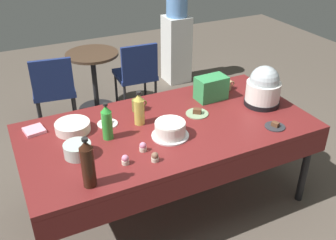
{
  "coord_description": "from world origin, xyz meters",
  "views": [
    {
      "loc": [
        -1.11,
        -2.26,
        2.26
      ],
      "look_at": [
        0.0,
        0.0,
        0.8
      ],
      "focal_mm": 41.42,
      "sensor_mm": 36.0,
      "label": 1
    }
  ],
  "objects_px": {
    "dessert_plate_charcoal": "(275,126)",
    "glass_salad_bowl": "(78,150)",
    "coffee_mug_tan": "(228,85)",
    "maroon_chair_right": "(137,72)",
    "round_cafe_table": "(94,71)",
    "dessert_plate_white": "(107,123)",
    "soda_bottle_ginger_ale": "(139,109)",
    "coffee_mug_olive": "(138,105)",
    "cupcake_lemon": "(143,147)",
    "maroon_chair_left": "(53,87)",
    "potluck_table": "(168,133)",
    "dessert_plate_sage": "(197,113)",
    "cupcake_mint": "(125,160)",
    "ceramic_snack_bowl": "(73,127)",
    "frosted_layer_cake": "(170,129)",
    "water_cooler": "(176,39)",
    "soda_bottle_cola": "(88,164)",
    "slow_cooker": "(263,87)",
    "soda_bottle_lime_soda": "(107,122)",
    "cupcake_berry": "(155,157)"
  },
  "relations": [
    {
      "from": "soda_bottle_cola",
      "to": "maroon_chair_right",
      "type": "relative_size",
      "value": 0.39
    },
    {
      "from": "frosted_layer_cake",
      "to": "maroon_chair_left",
      "type": "height_order",
      "value": "frosted_layer_cake"
    },
    {
      "from": "round_cafe_table",
      "to": "ceramic_snack_bowl",
      "type": "bearing_deg",
      "value": -110.77
    },
    {
      "from": "dessert_plate_white",
      "to": "coffee_mug_olive",
      "type": "xyz_separation_m",
      "value": [
        0.29,
        0.1,
        0.04
      ]
    },
    {
      "from": "cupcake_mint",
      "to": "water_cooler",
      "type": "height_order",
      "value": "water_cooler"
    },
    {
      "from": "cupcake_lemon",
      "to": "maroon_chair_left",
      "type": "distance_m",
      "value": 1.91
    },
    {
      "from": "frosted_layer_cake",
      "to": "dessert_plate_charcoal",
      "type": "relative_size",
      "value": 1.79
    },
    {
      "from": "coffee_mug_tan",
      "to": "round_cafe_table",
      "type": "xyz_separation_m",
      "value": [
        -0.81,
        1.53,
        -0.29
      ]
    },
    {
      "from": "ceramic_snack_bowl",
      "to": "round_cafe_table",
      "type": "xyz_separation_m",
      "value": [
        0.62,
        1.62,
        -0.29
      ]
    },
    {
      "from": "cupcake_berry",
      "to": "maroon_chair_left",
      "type": "relative_size",
      "value": 0.08
    },
    {
      "from": "soda_bottle_cola",
      "to": "maroon_chair_right",
      "type": "bearing_deg",
      "value": 61.41
    },
    {
      "from": "ceramic_snack_bowl",
      "to": "dessert_plate_white",
      "type": "relative_size",
      "value": 1.66
    },
    {
      "from": "potluck_table",
      "to": "cupcake_mint",
      "type": "distance_m",
      "value": 0.56
    },
    {
      "from": "cupcake_lemon",
      "to": "maroon_chair_right",
      "type": "xyz_separation_m",
      "value": [
        0.7,
        1.87,
        -0.29
      ]
    },
    {
      "from": "soda_bottle_cola",
      "to": "coffee_mug_tan",
      "type": "bearing_deg",
      "value": 26.95
    },
    {
      "from": "potluck_table",
      "to": "dessert_plate_sage",
      "type": "relative_size",
      "value": 12.1
    },
    {
      "from": "ceramic_snack_bowl",
      "to": "round_cafe_table",
      "type": "distance_m",
      "value": 1.76
    },
    {
      "from": "slow_cooker",
      "to": "glass_salad_bowl",
      "type": "distance_m",
      "value": 1.57
    },
    {
      "from": "soda_bottle_cola",
      "to": "coffee_mug_tan",
      "type": "distance_m",
      "value": 1.67
    },
    {
      "from": "ceramic_snack_bowl",
      "to": "coffee_mug_olive",
      "type": "distance_m",
      "value": 0.56
    },
    {
      "from": "soda_bottle_cola",
      "to": "maroon_chair_left",
      "type": "xyz_separation_m",
      "value": [
        0.17,
        2.06,
        -0.42
      ]
    },
    {
      "from": "slow_cooker",
      "to": "coffee_mug_tan",
      "type": "xyz_separation_m",
      "value": [
        -0.09,
        0.37,
        -0.11
      ]
    },
    {
      "from": "soda_bottle_lime_soda",
      "to": "maroon_chair_right",
      "type": "distance_m",
      "value": 1.86
    },
    {
      "from": "maroon_chair_right",
      "to": "round_cafe_table",
      "type": "xyz_separation_m",
      "value": [
        -0.45,
        0.22,
        0.01
      ]
    },
    {
      "from": "coffee_mug_tan",
      "to": "water_cooler",
      "type": "distance_m",
      "value": 1.94
    },
    {
      "from": "dessert_plate_charcoal",
      "to": "glass_salad_bowl",
      "type": "bearing_deg",
      "value": 168.67
    },
    {
      "from": "dessert_plate_charcoal",
      "to": "soda_bottle_cola",
      "type": "distance_m",
      "value": 1.45
    },
    {
      "from": "dessert_plate_white",
      "to": "round_cafe_table",
      "type": "height_order",
      "value": "dessert_plate_white"
    },
    {
      "from": "dessert_plate_sage",
      "to": "maroon_chair_right",
      "type": "distance_m",
      "value": 1.61
    },
    {
      "from": "round_cafe_table",
      "to": "maroon_chair_left",
      "type": "bearing_deg",
      "value": -156.25
    },
    {
      "from": "coffee_mug_olive",
      "to": "maroon_chair_left",
      "type": "bearing_deg",
      "value": 108.74
    },
    {
      "from": "soda_bottle_ginger_ale",
      "to": "water_cooler",
      "type": "distance_m",
      "value": 2.52
    },
    {
      "from": "potluck_table",
      "to": "round_cafe_table",
      "type": "relative_size",
      "value": 3.06
    },
    {
      "from": "slow_cooker",
      "to": "coffee_mug_tan",
      "type": "bearing_deg",
      "value": 104.2
    },
    {
      "from": "round_cafe_table",
      "to": "cupcake_lemon",
      "type": "bearing_deg",
      "value": -96.82
    },
    {
      "from": "dessert_plate_white",
      "to": "maroon_chair_right",
      "type": "xyz_separation_m",
      "value": [
        0.8,
        1.42,
        -0.27
      ]
    },
    {
      "from": "soda_bottle_lime_soda",
      "to": "maroon_chair_left",
      "type": "xyz_separation_m",
      "value": [
        -0.1,
        1.61,
        -0.39
      ]
    },
    {
      "from": "coffee_mug_tan",
      "to": "dessert_plate_white",
      "type": "bearing_deg",
      "value": -174.37
    },
    {
      "from": "soda_bottle_ginger_ale",
      "to": "coffee_mug_olive",
      "type": "relative_size",
      "value": 2.11
    },
    {
      "from": "ceramic_snack_bowl",
      "to": "maroon_chair_right",
      "type": "relative_size",
      "value": 0.3
    },
    {
      "from": "cupcake_mint",
      "to": "soda_bottle_cola",
      "type": "bearing_deg",
      "value": -158.19
    },
    {
      "from": "potluck_table",
      "to": "soda_bottle_lime_soda",
      "type": "xyz_separation_m",
      "value": [
        -0.46,
        0.04,
        0.19
      ]
    },
    {
      "from": "ceramic_snack_bowl",
      "to": "dessert_plate_charcoal",
      "type": "distance_m",
      "value": 1.51
    },
    {
      "from": "ceramic_snack_bowl",
      "to": "cupcake_lemon",
      "type": "xyz_separation_m",
      "value": [
        0.37,
        -0.47,
        -0.0
      ]
    },
    {
      "from": "glass_salad_bowl",
      "to": "coffee_mug_tan",
      "type": "distance_m",
      "value": 1.54
    },
    {
      "from": "dessert_plate_charcoal",
      "to": "maroon_chair_right",
      "type": "bearing_deg",
      "value": 99.07
    },
    {
      "from": "potluck_table",
      "to": "soda_bottle_lime_soda",
      "type": "height_order",
      "value": "soda_bottle_lime_soda"
    },
    {
      "from": "dessert_plate_charcoal",
      "to": "cupcake_lemon",
      "type": "bearing_deg",
      "value": 171.79
    },
    {
      "from": "potluck_table",
      "to": "maroon_chair_right",
      "type": "height_order",
      "value": "maroon_chair_right"
    },
    {
      "from": "glass_salad_bowl",
      "to": "frosted_layer_cake",
      "type": "bearing_deg",
      "value": -4.66
    }
  ]
}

